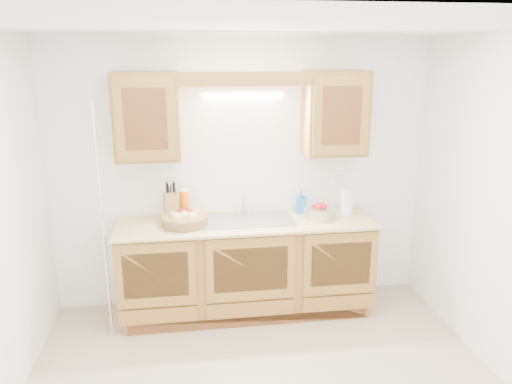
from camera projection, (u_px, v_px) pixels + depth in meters
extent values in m
plane|color=white|center=(270.00, 26.00, 2.90)|extent=(3.50, 3.50, 0.00)
cube|color=white|center=(242.00, 174.00, 4.67)|extent=(3.50, 0.02, 2.50)
cube|color=white|center=(338.00, 368.00, 1.81)|extent=(3.50, 0.02, 2.50)
cube|color=#A97131|center=(246.00, 267.00, 4.60)|extent=(2.20, 0.60, 0.86)
cube|color=tan|center=(246.00, 223.00, 4.47)|extent=(2.30, 0.63, 0.04)
cube|color=#A97131|center=(147.00, 117.00, 4.24)|extent=(0.55, 0.33, 0.75)
cube|color=#A97131|center=(335.00, 113.00, 4.47)|extent=(0.55, 0.33, 0.75)
cube|color=#A97131|center=(245.00, 79.00, 4.13)|extent=(2.20, 0.05, 0.12)
cylinder|color=white|center=(242.00, 96.00, 4.38)|extent=(0.70, 0.05, 0.05)
cube|color=white|center=(242.00, 93.00, 4.40)|extent=(0.76, 0.06, 0.05)
cube|color=#9E9EA3|center=(246.00, 220.00, 4.48)|extent=(0.84, 0.46, 0.01)
cube|color=#9E9EA3|center=(223.00, 229.00, 4.48)|extent=(0.39, 0.40, 0.16)
cube|color=#9E9EA3|center=(269.00, 227.00, 4.53)|extent=(0.39, 0.40, 0.16)
cylinder|color=silver|center=(243.00, 211.00, 4.67)|extent=(0.06, 0.06, 0.04)
cylinder|color=silver|center=(243.00, 203.00, 4.65)|extent=(0.02, 0.02, 0.16)
cylinder|color=silver|center=(244.00, 195.00, 4.57)|extent=(0.02, 0.12, 0.02)
cylinder|color=white|center=(256.00, 206.00, 4.67)|extent=(0.03, 0.03, 0.12)
cylinder|color=silver|center=(103.00, 226.00, 4.03)|extent=(0.03, 0.03, 2.00)
cube|color=white|center=(339.00, 181.00, 4.82)|extent=(0.08, 0.01, 0.12)
cylinder|color=olive|center=(185.00, 220.00, 4.35)|extent=(0.52, 0.52, 0.08)
sphere|color=#D8C67F|center=(177.00, 218.00, 4.28)|extent=(0.10, 0.10, 0.10)
sphere|color=#D8C67F|center=(191.00, 218.00, 4.29)|extent=(0.10, 0.10, 0.10)
sphere|color=tan|center=(196.00, 214.00, 4.39)|extent=(0.09, 0.09, 0.09)
sphere|color=maroon|center=(182.00, 214.00, 4.40)|extent=(0.09, 0.09, 0.09)
sphere|color=#72A53F|center=(172.00, 216.00, 4.35)|extent=(0.09, 0.09, 0.09)
sphere|color=#D8C67F|center=(185.00, 216.00, 4.33)|extent=(0.10, 0.10, 0.10)
sphere|color=maroon|center=(188.00, 213.00, 4.44)|extent=(0.08, 0.08, 0.08)
cube|color=#A97131|center=(171.00, 206.00, 4.47)|extent=(0.15, 0.22, 0.27)
cylinder|color=black|center=(167.00, 192.00, 4.41)|extent=(0.02, 0.04, 0.10)
cylinder|color=black|center=(171.00, 191.00, 4.41)|extent=(0.02, 0.04, 0.10)
cylinder|color=black|center=(174.00, 190.00, 4.41)|extent=(0.02, 0.04, 0.10)
cylinder|color=black|center=(168.00, 189.00, 4.45)|extent=(0.02, 0.04, 0.10)
cylinder|color=black|center=(173.00, 188.00, 4.45)|extent=(0.02, 0.04, 0.10)
cylinder|color=black|center=(167.00, 187.00, 4.47)|extent=(0.02, 0.04, 0.10)
cylinder|color=black|center=(174.00, 186.00, 4.48)|extent=(0.02, 0.04, 0.10)
cylinder|color=orange|center=(185.00, 204.00, 4.53)|extent=(0.11, 0.11, 0.25)
cylinder|color=white|center=(184.00, 190.00, 4.49)|extent=(0.09, 0.09, 0.01)
imported|color=blue|center=(301.00, 201.00, 4.67)|extent=(0.12, 0.12, 0.22)
cube|color=#CC333F|center=(299.00, 209.00, 4.78)|extent=(0.13, 0.11, 0.01)
cube|color=green|center=(299.00, 208.00, 4.78)|extent=(0.13, 0.11, 0.02)
cylinder|color=silver|center=(346.00, 214.00, 4.63)|extent=(0.14, 0.14, 0.01)
cylinder|color=silver|center=(347.00, 201.00, 4.59)|extent=(0.02, 0.02, 0.27)
cylinder|color=white|center=(347.00, 202.00, 4.59)|extent=(0.14, 0.14, 0.23)
sphere|color=silver|center=(347.00, 186.00, 4.55)|extent=(0.02, 0.02, 0.02)
cylinder|color=silver|center=(318.00, 212.00, 4.53)|extent=(0.32, 0.32, 0.10)
sphere|color=maroon|center=(315.00, 207.00, 4.51)|extent=(0.07, 0.07, 0.07)
sphere|color=maroon|center=(321.00, 206.00, 4.54)|extent=(0.07, 0.07, 0.07)
sphere|color=maroon|center=(319.00, 208.00, 4.48)|extent=(0.07, 0.07, 0.07)
sphere|color=maroon|center=(323.00, 207.00, 4.50)|extent=(0.07, 0.07, 0.07)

